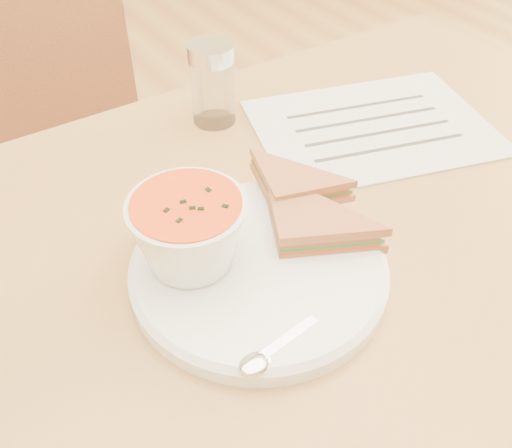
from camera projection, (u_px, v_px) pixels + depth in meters
dining_table at (308, 397)px, 0.89m from camera, size 1.00×0.70×0.75m
chair_far at (72, 183)px, 1.15m from camera, size 0.45×0.45×0.91m
plate at (259, 270)px, 0.57m from camera, size 0.33×0.33×0.02m
soup_bowl at (189, 235)px, 0.54m from camera, size 0.13×0.13×0.08m
sandwich_half_a at (279, 251)px, 0.55m from camera, size 0.15×0.15×0.03m
sandwich_half_b at (275, 208)px, 0.59m from camera, size 0.11×0.11×0.03m
spoon at (293, 335)px, 0.50m from camera, size 0.15×0.05×0.01m
paper_menu at (373, 127)px, 0.77m from camera, size 0.36×0.31×0.00m
condiment_shaker at (213, 84)px, 0.75m from camera, size 0.06×0.06×0.11m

